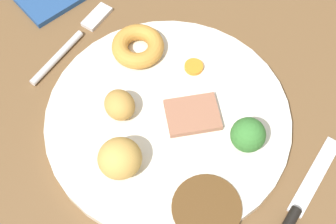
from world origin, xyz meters
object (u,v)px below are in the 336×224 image
(dinner_plate, at_px, (168,119))
(broccoli_floret, at_px, (248,135))
(meat_slice_main, at_px, (192,114))
(roast_potato_right, at_px, (120,105))
(knife, at_px, (292,217))
(yorkshire_pudding, at_px, (138,46))
(carrot_coin_front, at_px, (194,67))
(roast_potato_left, at_px, (120,158))
(fork, at_px, (74,40))

(dinner_plate, xyz_separation_m, broccoli_floret, (0.09, 0.02, 0.03))
(meat_slice_main, distance_m, roast_potato_right, 0.08)
(meat_slice_main, relative_size, knife, 0.33)
(yorkshire_pudding, bearing_deg, carrot_coin_front, 16.49)
(roast_potato_left, xyz_separation_m, roast_potato_right, (-0.04, 0.05, -0.01))
(fork, bearing_deg, dinner_plate, -100.50)
(dinner_plate, bearing_deg, carrot_coin_front, 101.71)
(yorkshire_pudding, distance_m, carrot_coin_front, 0.07)
(roast_potato_left, relative_size, broccoli_floret, 1.04)
(knife, bearing_deg, yorkshire_pudding, 72.86)
(dinner_plate, distance_m, roast_potato_right, 0.06)
(carrot_coin_front, bearing_deg, dinner_plate, -78.29)
(carrot_coin_front, bearing_deg, fork, -161.59)
(carrot_coin_front, bearing_deg, broccoli_floret, -26.07)
(carrot_coin_front, xyz_separation_m, broccoli_floret, (0.11, -0.05, 0.02))
(yorkshire_pudding, xyz_separation_m, carrot_coin_front, (0.07, 0.02, -0.01))
(dinner_plate, relative_size, yorkshire_pudding, 4.39)
(meat_slice_main, xyz_separation_m, fork, (-0.19, 0.01, -0.01))
(meat_slice_main, xyz_separation_m, roast_potato_left, (-0.03, -0.10, 0.02))
(dinner_plate, bearing_deg, knife, -4.67)
(broccoli_floret, distance_m, fork, 0.26)
(roast_potato_right, bearing_deg, dinner_plate, 30.54)
(meat_slice_main, bearing_deg, roast_potato_right, -147.16)
(roast_potato_left, bearing_deg, roast_potato_right, 130.18)
(meat_slice_main, bearing_deg, carrot_coin_front, 123.30)
(roast_potato_right, bearing_deg, meat_slice_main, 32.84)
(meat_slice_main, xyz_separation_m, knife, (0.15, -0.03, -0.01))
(carrot_coin_front, height_order, knife, carrot_coin_front)
(roast_potato_right, bearing_deg, carrot_coin_front, 72.31)
(carrot_coin_front, relative_size, fork, 0.15)
(dinner_plate, height_order, knife, dinner_plate)
(dinner_plate, xyz_separation_m, fork, (-0.17, 0.02, -0.00))
(meat_slice_main, xyz_separation_m, broccoli_floret, (0.07, 0.00, 0.02))
(carrot_coin_front, bearing_deg, knife, -24.76)
(carrot_coin_front, bearing_deg, yorkshire_pudding, -163.51)
(dinner_plate, bearing_deg, roast_potato_right, -149.46)
(meat_slice_main, bearing_deg, knife, -11.49)
(yorkshire_pudding, xyz_separation_m, roast_potato_left, (0.08, -0.13, 0.01))
(dinner_plate, xyz_separation_m, yorkshire_pudding, (-0.09, 0.05, 0.02))
(carrot_coin_front, xyz_separation_m, fork, (-0.16, -0.05, -0.01))
(roast_potato_left, bearing_deg, fork, 148.34)
(broccoli_floret, relative_size, knife, 0.25)
(carrot_coin_front, distance_m, fork, 0.16)
(dinner_plate, relative_size, carrot_coin_front, 12.35)
(yorkshire_pudding, bearing_deg, meat_slice_main, -18.32)
(meat_slice_main, bearing_deg, roast_potato_left, -104.54)
(fork, bearing_deg, roast_potato_right, -115.43)
(yorkshire_pudding, bearing_deg, fork, -160.00)
(yorkshire_pudding, distance_m, fork, 0.09)
(broccoli_floret, bearing_deg, knife, -23.06)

